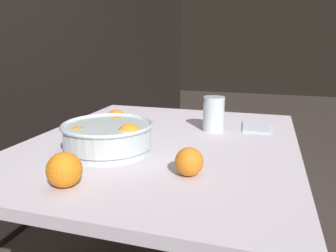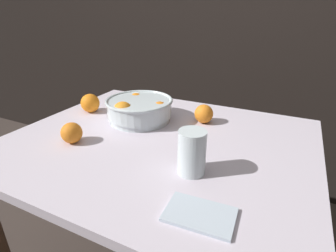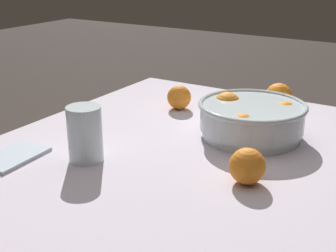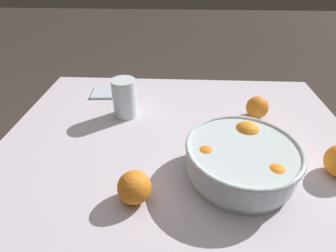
{
  "view_description": "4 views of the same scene",
  "coord_description": "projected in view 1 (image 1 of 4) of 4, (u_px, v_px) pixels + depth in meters",
  "views": [
    {
      "loc": [
        -1.01,
        -0.33,
        1.09
      ],
      "look_at": [
        0.01,
        -0.02,
        0.81
      ],
      "focal_mm": 35.0,
      "sensor_mm": 36.0,
      "label": 1
    },
    {
      "loc": [
        0.4,
        -0.74,
        1.18
      ],
      "look_at": [
        0.04,
        -0.01,
        0.82
      ],
      "focal_mm": 28.0,
      "sensor_mm": 36.0,
      "label": 2
    },
    {
      "loc": [
        0.92,
        0.53,
        1.2
      ],
      "look_at": [
        -0.01,
        -0.04,
        0.8
      ],
      "focal_mm": 50.0,
      "sensor_mm": 36.0,
      "label": 3
    },
    {
      "loc": [
        -0.0,
        0.61,
        1.23
      ],
      "look_at": [
        0.03,
        0.03,
        0.83
      ],
      "focal_mm": 28.0,
      "sensor_mm": 36.0,
      "label": 4
    }
  ],
  "objects": [
    {
      "name": "juice_glass",
      "position": [
        214.0,
        116.0,
        1.23
      ],
      "size": [
        0.08,
        0.08,
        0.13
      ],
      "color": "#F4A314",
      "rests_on": "dining_table"
    },
    {
      "name": "orange_loose_near_bowl",
      "position": [
        189.0,
        162.0,
        0.82
      ],
      "size": [
        0.07,
        0.07,
        0.07
      ],
      "primitive_type": "sphere",
      "color": "orange",
      "rests_on": "dining_table"
    },
    {
      "name": "fruit_bowl",
      "position": [
        109.0,
        136.0,
        0.99
      ],
      "size": [
        0.28,
        0.28,
        0.1
      ],
      "color": "silver",
      "rests_on": "dining_table"
    },
    {
      "name": "orange_loose_front",
      "position": [
        64.0,
        170.0,
        0.76
      ],
      "size": [
        0.08,
        0.08,
        0.08
      ],
      "primitive_type": "sphere",
      "color": "orange",
      "rests_on": "dining_table"
    },
    {
      "name": "dining_table",
      "position": [
        162.0,
        166.0,
        1.14
      ],
      "size": [
        1.06,
        0.89,
        0.76
      ],
      "color": "silver",
      "rests_on": "ground_plane"
    },
    {
      "name": "napkin",
      "position": [
        256.0,
        127.0,
        1.27
      ],
      "size": [
        0.16,
        0.11,
        0.01
      ],
      "primitive_type": "cube",
      "rotation": [
        0.0,
        0.0,
        0.06
      ],
      "color": "silver",
      "rests_on": "dining_table"
    },
    {
      "name": "orange_loose_aside",
      "position": [
        116.0,
        119.0,
        1.25
      ],
      "size": [
        0.08,
        0.08,
        0.08
      ],
      "primitive_type": "sphere",
      "color": "orange",
      "rests_on": "dining_table"
    }
  ]
}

